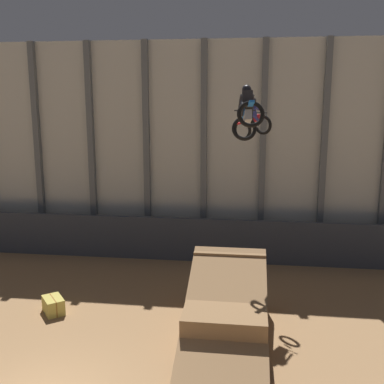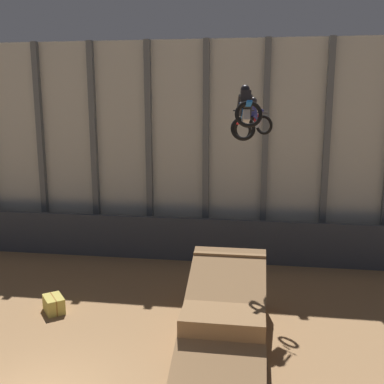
# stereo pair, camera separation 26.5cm
# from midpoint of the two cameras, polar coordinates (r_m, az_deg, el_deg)

# --- Properties ---
(arena_back_wall) EXTENTS (32.00, 0.40, 10.14)m
(arena_back_wall) POSITION_cam_midpoint_polar(r_m,az_deg,el_deg) (21.97, -5.04, 5.46)
(arena_back_wall) COLOR beige
(arena_back_wall) RESTS_ON ground_plane
(lower_barrier) EXTENTS (31.36, 0.20, 2.04)m
(lower_barrier) POSITION_cam_midpoint_polar(r_m,az_deg,el_deg) (21.45, -5.71, -5.76)
(lower_barrier) COLOR #383D47
(lower_barrier) RESTS_ON ground_plane
(dirt_ramp) EXTENTS (2.55, 5.75, 2.27)m
(dirt_ramp) POSITION_cam_midpoint_polar(r_m,az_deg,el_deg) (15.17, 4.86, -14.35)
(dirt_ramp) COLOR #966F48
(dirt_ramp) RESTS_ON ground_plane
(rider_bike_left_air) EXTENTS (0.95, 1.75, 1.64)m
(rider_bike_left_air) POSITION_cam_midpoint_polar(r_m,az_deg,el_deg) (12.72, 7.43, 9.84)
(rider_bike_left_air) COLOR black
(rider_bike_right_air) EXTENTS (1.45, 1.74, 1.51)m
(rider_bike_right_air) POSITION_cam_midpoint_polar(r_m,az_deg,el_deg) (16.50, 8.25, 8.90)
(rider_bike_right_air) COLOR black
(hay_bale_trackside) EXTENTS (1.03, 1.08, 0.57)m
(hay_bale_trackside) POSITION_cam_midpoint_polar(r_m,az_deg,el_deg) (17.09, -16.71, -13.49)
(hay_bale_trackside) COLOR #CCB751
(hay_bale_trackside) RESTS_ON ground_plane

